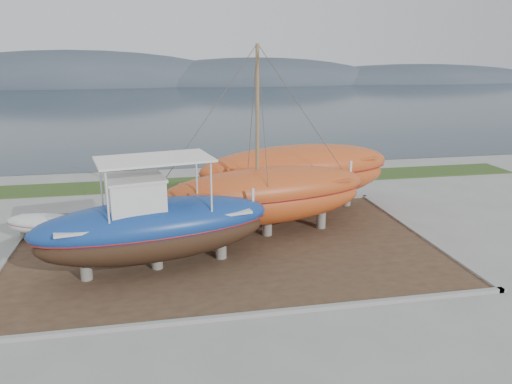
{
  "coord_description": "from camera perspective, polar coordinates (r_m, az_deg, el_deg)",
  "views": [
    {
      "loc": [
        -2.66,
        -16.37,
        8.29
      ],
      "look_at": [
        1.36,
        4.0,
        2.47
      ],
      "focal_mm": 35.0,
      "sensor_mm": 36.0,
      "label": 1
    }
  ],
  "objects": [
    {
      "name": "ground",
      "position": [
        18.54,
        -1.75,
        -10.92
      ],
      "size": [
        140.0,
        140.0,
        0.0
      ],
      "primitive_type": "plane",
      "color": "gray",
      "rests_on": "ground"
    },
    {
      "name": "dirt_patch",
      "position": [
        22.14,
        -3.47,
        -6.29
      ],
      "size": [
        18.0,
        12.0,
        0.06
      ],
      "primitive_type": "cube",
      "color": "#422D1E",
      "rests_on": "ground"
    },
    {
      "name": "curb_frame",
      "position": [
        22.13,
        -3.47,
        -6.18
      ],
      "size": [
        18.6,
        12.6,
        0.15
      ],
      "primitive_type": null,
      "color": "gray",
      "rests_on": "ground"
    },
    {
      "name": "grass_strip",
      "position": [
        33.03,
        -6.19,
        1.09
      ],
      "size": [
        44.0,
        3.0,
        0.08
      ],
      "primitive_type": "cube",
      "color": "#284219",
      "rests_on": "ground"
    },
    {
      "name": "sea",
      "position": [
        86.81,
        -9.5,
        9.97
      ],
      "size": [
        260.0,
        100.0,
        0.04
      ],
      "primitive_type": null,
      "color": "#1A2A35",
      "rests_on": "ground"
    },
    {
      "name": "mountain_ridge",
      "position": [
        141.64,
        -10.3,
        12.06
      ],
      "size": [
        200.0,
        36.0,
        20.0
      ],
      "primitive_type": null,
      "color": "#333D49",
      "rests_on": "ground"
    },
    {
      "name": "blue_caique",
      "position": [
        19.57,
        -11.54,
        -2.57
      ],
      "size": [
        9.63,
        4.65,
        4.44
      ],
      "primitive_type": null,
      "rotation": [
        0.0,
        0.0,
        0.2
      ],
      "color": "navy",
      "rests_on": "dirt_patch"
    },
    {
      "name": "white_dinghy",
      "position": [
        24.71,
        -22.86,
        -3.71
      ],
      "size": [
        3.99,
        2.54,
        1.12
      ],
      "primitive_type": null,
      "rotation": [
        0.0,
        0.0,
        -0.33
      ],
      "color": "silver",
      "rests_on": "dirt_patch"
    },
    {
      "name": "orange_sailboat",
      "position": [
        22.3,
        1.35,
        5.5
      ],
      "size": [
        10.14,
        4.49,
        8.6
      ],
      "primitive_type": null,
      "rotation": [
        0.0,
        0.0,
        0.17
      ],
      "color": "#B5481B",
      "rests_on": "dirt_patch"
    },
    {
      "name": "orange_bare_hull",
      "position": [
        26.47,
        4.72,
        1.41
      ],
      "size": [
        11.02,
        4.84,
        3.49
      ],
      "primitive_type": null,
      "rotation": [
        0.0,
        0.0,
        0.16
      ],
      "color": "#B5481B",
      "rests_on": "dirt_patch"
    }
  ]
}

